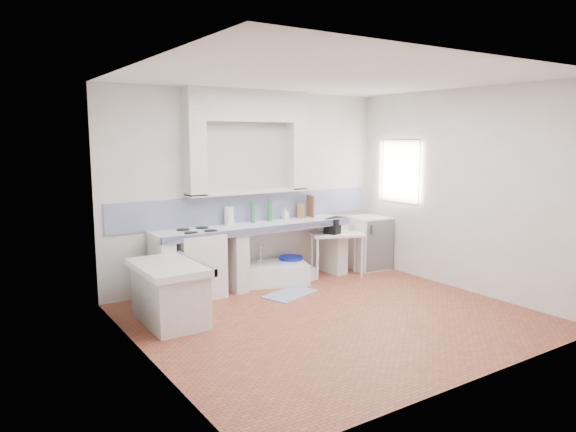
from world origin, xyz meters
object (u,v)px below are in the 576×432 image
stove (198,265)px  sink (268,274)px  side_table (337,255)px  fridge (368,243)px

stove → sink: 1.15m
side_table → fridge: size_ratio=0.94×
stove → fridge: size_ratio=1.01×
side_table → sink: bearing=-168.3°
side_table → stove: bearing=-163.2°
side_table → fridge: fridge is taller
sink → side_table: (1.12, -0.20, 0.20)m
stove → side_table: size_ratio=1.08×
fridge → stove: bearing=-177.4°
side_table → fridge: 0.73m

